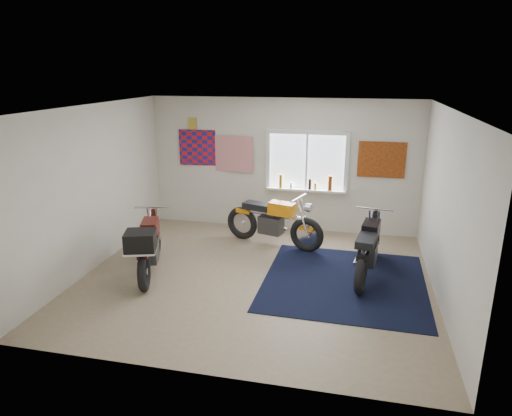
% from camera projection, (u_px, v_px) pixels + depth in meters
% --- Properties ---
extents(ground, '(5.50, 5.50, 0.00)m').
position_uv_depth(ground, '(256.00, 278.00, 7.37)').
color(ground, '#9E896B').
rests_on(ground, ground).
extents(room_shell, '(5.50, 5.50, 5.50)m').
position_uv_depth(room_shell, '(256.00, 179.00, 6.89)').
color(room_shell, white).
rests_on(room_shell, ground).
extents(navy_rug, '(2.55, 2.65, 0.01)m').
position_uv_depth(navy_rug, '(344.00, 281.00, 7.24)').
color(navy_rug, black).
rests_on(navy_rug, ground).
extents(window_assembly, '(1.66, 0.17, 1.26)m').
position_uv_depth(window_assembly, '(307.00, 166.00, 9.17)').
color(window_assembly, white).
rests_on(window_assembly, room_shell).
extents(oil_bottles, '(1.08, 0.09, 0.30)m').
position_uv_depth(oil_bottles, '(310.00, 183.00, 9.19)').
color(oil_bottles, olive).
rests_on(oil_bottles, window_assembly).
extents(flag_display, '(1.60, 0.10, 1.17)m').
position_uv_depth(flag_display, '(192.00, 124.00, 9.45)').
color(flag_display, red).
rests_on(flag_display, room_shell).
extents(triumph_poster, '(0.90, 0.03, 0.70)m').
position_uv_depth(triumph_poster, '(382.00, 160.00, 8.82)').
color(triumph_poster, '#A54C14').
rests_on(triumph_poster, room_shell).
extents(yellow_triumph, '(1.99, 0.79, 1.02)m').
position_uv_depth(yellow_triumph, '(273.00, 222.00, 8.64)').
color(yellow_triumph, black).
rests_on(yellow_triumph, ground).
extents(black_chrome_bike, '(0.61, 1.97, 1.01)m').
position_uv_depth(black_chrome_bike, '(368.00, 250.00, 7.35)').
color(black_chrome_bike, black).
rests_on(black_chrome_bike, navy_rug).
extents(maroon_tourer, '(0.92, 1.94, 1.00)m').
position_uv_depth(maroon_tourer, '(148.00, 246.00, 7.30)').
color(maroon_tourer, black).
rests_on(maroon_tourer, ground).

